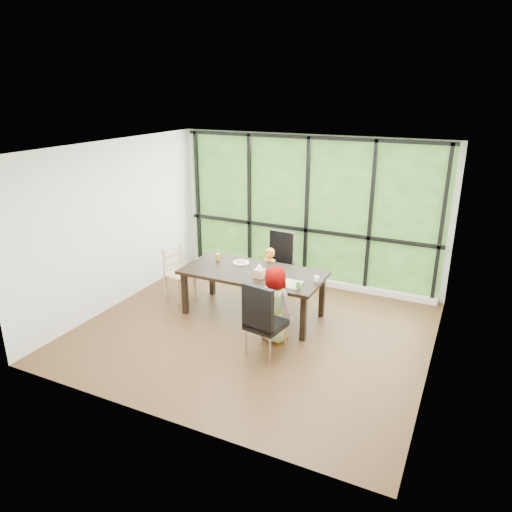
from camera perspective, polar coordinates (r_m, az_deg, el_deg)
name	(u,v)px	position (r m, az deg, el deg)	size (l,w,h in m)	color
ground	(254,331)	(7.25, -0.26, -8.94)	(5.00, 5.00, 0.00)	black
back_wall	(308,210)	(8.71, 6.21, 5.44)	(5.00, 5.00, 0.00)	silver
foliage_backdrop	(307,211)	(8.69, 6.16, 5.41)	(4.80, 0.02, 2.65)	#244D18
window_mullions	(307,211)	(8.66, 6.07, 5.36)	(4.80, 0.06, 2.65)	black
window_sill	(303,279)	(9.03, 5.69, -2.72)	(4.80, 0.12, 0.10)	silver
dining_table	(253,293)	(7.57, -0.36, -4.48)	(2.21, 1.05, 0.75)	black
chair_window_leather	(277,263)	(8.36, 2.52, -0.90)	(0.46, 0.46, 1.08)	black
chair_interior_leather	(266,319)	(6.40, 1.20, -7.56)	(0.46, 0.46, 1.08)	black
chair_end_beech	(180,274)	(8.22, -9.13, -2.17)	(0.42, 0.40, 0.90)	tan
child_toddler	(269,275)	(8.06, 1.61, -2.23)	(0.34, 0.22, 0.93)	orange
child_older	(276,305)	(6.76, 2.45, -5.85)	(0.55, 0.36, 1.12)	gray
placemat	(286,283)	(7.00, 3.58, -3.23)	(0.46, 0.34, 0.01)	tan
plate_far	(241,263)	(7.77, -1.79, -0.79)	(0.27, 0.27, 0.02)	white
plate_near	(282,282)	(7.03, 3.09, -3.08)	(0.23, 0.23, 0.01)	white
orange_cup	(218,257)	(7.91, -4.59, -0.11)	(0.07, 0.07, 0.11)	orange
green_cup	(298,285)	(6.81, 5.07, -3.47)	(0.07, 0.07, 0.10)	green
white_mug	(317,279)	(7.09, 7.28, -2.73)	(0.08, 0.08, 0.08)	white
tissue_box	(259,273)	(7.17, 0.39, -2.09)	(0.15, 0.15, 0.12)	tan
crepe_rolls_far	(241,261)	(7.76, -1.79, -0.61)	(0.15, 0.12, 0.04)	tan
crepe_rolls_near	(282,280)	(7.02, 3.09, -2.89)	(0.15, 0.12, 0.04)	tan
straw_white	(218,252)	(7.88, -4.61, 0.53)	(0.01, 0.01, 0.20)	white
straw_pink	(298,279)	(6.78, 5.09, -2.76)	(0.01, 0.01, 0.20)	pink
tissue	(259,266)	(7.13, 0.39, -1.22)	(0.12, 0.12, 0.11)	white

